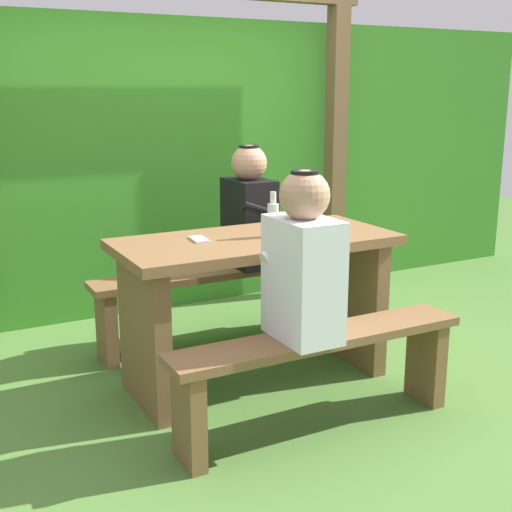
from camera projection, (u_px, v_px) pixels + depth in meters
The scene contains 11 objects.
ground_plane at pixel (256, 380), 3.55m from camera, with size 12.00×12.00×0.00m, color #4B7632.
hedge_backdrop at pixel (138, 162), 4.88m from camera, with size 6.40×0.90×1.95m, color #357C23.
pergola_post_right at pixel (335, 154), 4.90m from camera, with size 0.12×0.12×2.04m, color brown.
picnic_table at pixel (256, 285), 3.43m from camera, with size 1.40×0.64×0.77m.
bench_near at pixel (319, 362), 2.97m from camera, with size 1.40×0.24×0.45m.
bench_far at pixel (209, 292), 3.98m from camera, with size 1.40×0.24×0.45m.
person_white_shirt at pixel (303, 262), 2.82m from camera, with size 0.25×0.35×0.72m.
person_black_coat at pixel (249, 211), 3.99m from camera, with size 0.25×0.35×0.72m.
drinking_glass at pixel (301, 224), 3.47m from camera, with size 0.07×0.07×0.09m, color silver.
bottle_left at pixel (273, 218), 3.35m from camera, with size 0.06×0.06×0.23m.
cell_phone at pixel (199, 239), 3.30m from camera, with size 0.07×0.14×0.01m, color silver.
Camera 1 is at (-1.54, -2.91, 1.49)m, focal length 47.42 mm.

